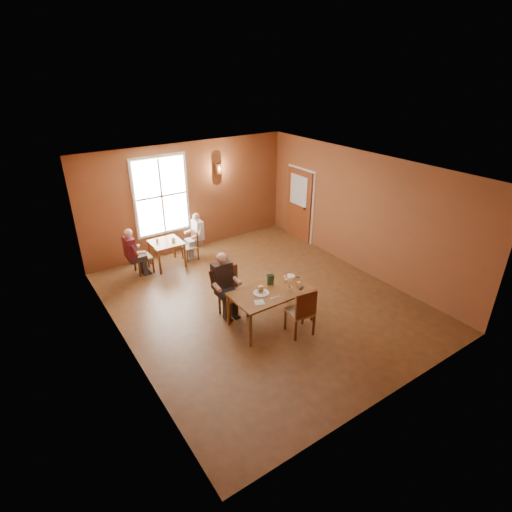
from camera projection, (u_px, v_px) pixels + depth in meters
ground at (261, 301)px, 9.03m from camera, size 6.00×7.00×0.01m
wall_back at (189, 198)px, 10.98m from camera, size 6.00×0.04×3.00m
wall_front at (399, 322)px, 5.77m from camera, size 6.00×0.04×3.00m
wall_left at (118, 280)px, 6.87m from camera, size 0.04×7.00×3.00m
wall_right at (361, 213)px, 9.88m from camera, size 0.04×7.00×3.00m
ceiling at (262, 169)px, 7.71m from camera, size 6.00×7.00×0.04m
window at (161, 196)px, 10.45m from camera, size 1.36×0.10×1.96m
door at (299, 205)px, 11.76m from camera, size 0.12×1.04×2.10m
wall_sconce at (218, 169)px, 11.04m from camera, size 0.16×0.16×0.28m
main_table at (271, 307)px, 8.13m from camera, size 1.61×0.90×0.75m
chair_diner_main at (233, 294)px, 8.29m from camera, size 0.47×0.47×1.07m
diner_main at (234, 288)px, 8.21m from camera, size 0.54×0.54×1.35m
chair_empty at (300, 311)px, 7.77m from camera, size 0.51×0.51×1.03m
plate_food at (261, 293)px, 7.87m from camera, size 0.42×0.42×0.04m
sandwich at (261, 289)px, 7.92m from camera, size 0.11×0.11×0.11m
goblet_a at (285, 278)px, 8.23m from camera, size 0.09×0.09×0.21m
goblet_b at (298, 281)px, 8.11m from camera, size 0.11×0.11×0.21m
goblet_c at (291, 286)px, 7.94m from camera, size 0.09×0.09×0.20m
menu_stand at (270, 280)px, 8.15m from camera, size 0.15×0.11×0.23m
knife at (275, 297)px, 7.75m from camera, size 0.21×0.04×0.00m
napkin at (259, 302)px, 7.59m from camera, size 0.24×0.24×0.01m
side_plate at (290, 276)px, 8.50m from camera, size 0.26×0.26×0.02m
sunglasses at (301, 288)px, 8.05m from camera, size 0.14×0.09×0.02m
second_table at (167, 254)px, 10.45m from camera, size 0.77×0.77×0.68m
chair_diner_white at (190, 246)px, 10.75m from camera, size 0.35×0.35×0.80m
diner_white at (190, 239)px, 10.67m from camera, size 0.48×0.48×1.20m
chair_diner_maroon at (143, 256)px, 10.07m from camera, size 0.40×0.40×0.90m
diner_maroon at (141, 250)px, 9.98m from camera, size 0.50×0.50×1.24m
cup_a at (173, 240)px, 10.31m from camera, size 0.13×0.13×0.09m
cup_b at (157, 241)px, 10.27m from camera, size 0.10×0.10×0.08m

